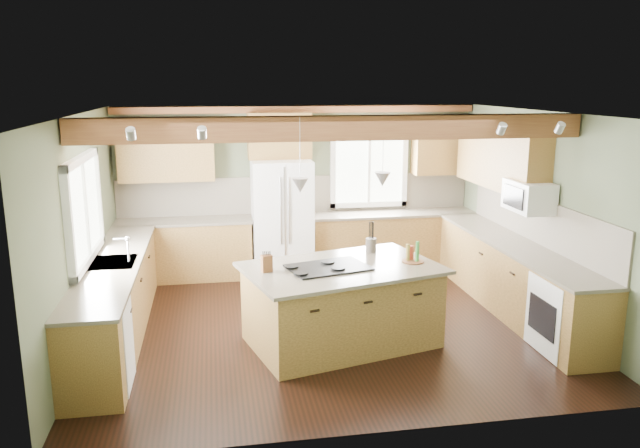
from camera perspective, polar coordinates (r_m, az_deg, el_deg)
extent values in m
plane|color=black|center=(7.88, 0.54, -9.13)|extent=(5.60, 5.60, 0.00)
plane|color=silver|center=(7.31, 0.58, 10.11)|extent=(5.60, 5.60, 0.00)
plane|color=#4E573D|center=(9.91, -2.05, 3.28)|extent=(5.60, 0.00, 5.60)
plane|color=#4E573D|center=(7.52, -20.93, -0.69)|extent=(0.00, 5.00, 5.00)
plane|color=#4E573D|center=(8.45, 19.60, 0.84)|extent=(0.00, 5.00, 5.00)
cube|color=brown|center=(6.75, 1.48, 8.76)|extent=(5.55, 0.26, 0.26)
cube|color=brown|center=(9.68, -2.03, 10.44)|extent=(5.55, 0.20, 0.10)
cube|color=brown|center=(9.91, -2.03, 2.75)|extent=(5.58, 0.03, 0.58)
cube|color=brown|center=(8.50, 19.30, 0.31)|extent=(0.03, 3.70, 0.58)
cube|color=brown|center=(9.73, -12.28, -2.39)|extent=(2.02, 0.60, 0.88)
cube|color=#4C4437|center=(9.62, -12.41, 0.26)|extent=(2.06, 0.64, 0.04)
cube|color=brown|center=(10.11, 6.62, -1.59)|extent=(2.62, 0.60, 0.88)
cube|color=#4C4437|center=(10.01, 6.69, 0.96)|extent=(2.66, 0.64, 0.04)
cube|color=brown|center=(7.75, -18.16, -6.72)|extent=(0.60, 3.70, 0.88)
cube|color=#4C4437|center=(7.61, -18.40, -3.45)|extent=(0.64, 3.74, 0.04)
cube|color=brown|center=(8.56, 17.24, -4.80)|extent=(0.60, 3.70, 0.88)
cube|color=#4C4437|center=(8.43, 17.45, -1.81)|extent=(0.64, 3.74, 0.04)
cube|color=brown|center=(9.58, -13.88, 6.51)|extent=(1.40, 0.35, 0.90)
cube|color=brown|center=(9.60, -3.74, 8.06)|extent=(0.96, 0.35, 0.70)
cube|color=brown|center=(9.05, 16.16, 6.02)|extent=(0.35, 2.20, 0.90)
cube|color=brown|center=(10.22, 11.03, 7.03)|extent=(0.90, 0.35, 0.90)
cube|color=white|center=(7.51, -20.86, 1.25)|extent=(0.04, 1.60, 1.05)
cube|color=white|center=(10.07, 4.47, 4.85)|extent=(1.10, 0.04, 1.00)
cube|color=#262628|center=(7.61, -18.40, -3.42)|extent=(0.50, 0.65, 0.03)
cylinder|color=#B2B2B7|center=(7.55, -17.13, -2.32)|extent=(0.02, 0.02, 0.28)
cube|color=white|center=(6.55, -19.65, -10.58)|extent=(0.60, 0.60, 0.84)
cube|color=white|center=(7.49, 21.67, -7.77)|extent=(0.60, 0.72, 0.84)
cube|color=white|center=(8.25, 18.56, 2.41)|extent=(0.40, 0.70, 0.38)
cone|color=#B2B2B7|center=(6.63, -1.82, 3.55)|extent=(0.18, 0.18, 0.16)
cone|color=#B2B2B7|center=(7.07, 5.73, 4.08)|extent=(0.18, 0.18, 0.16)
cube|color=white|center=(9.58, -3.50, 0.49)|extent=(0.90, 0.74, 1.80)
cube|color=olive|center=(7.21, 1.98, -7.55)|extent=(2.26, 1.70, 0.88)
cube|color=#4C4437|center=(7.06, 2.01, -4.05)|extent=(2.42, 1.86, 0.04)
cube|color=black|center=(6.98, 0.78, -3.98)|extent=(0.99, 0.78, 0.02)
cube|color=brown|center=(6.85, -4.90, -3.61)|extent=(0.13, 0.11, 0.19)
cylinder|color=#433935|center=(7.63, 4.69, -1.95)|extent=(0.13, 0.13, 0.17)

